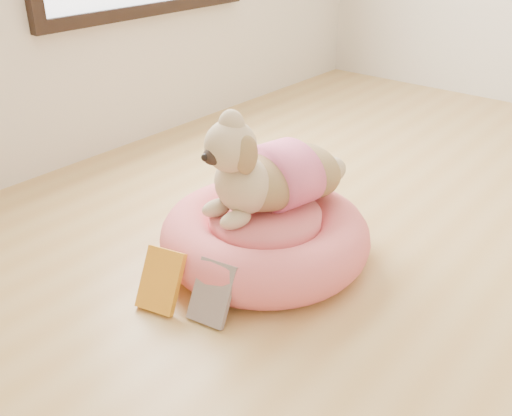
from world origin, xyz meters
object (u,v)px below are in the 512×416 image
Objects in this scene: pet_bed at (265,236)px; book_white at (212,293)px; dog at (268,155)px; book_yellow at (161,280)px.

book_white is at bearing -76.85° from pet_bed.
dog reaches higher than book_yellow.
book_white is at bearing -62.89° from dog.
book_yellow is (-0.08, -0.42, -0.00)m from pet_bed.
pet_bed is 0.37m from book_white.
dog reaches higher than book_white.
book_white is (0.10, -0.40, -0.30)m from dog.
pet_bed reaches higher than book_yellow.
book_yellow reaches higher than book_white.
dog is 2.68× the size of book_yellow.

